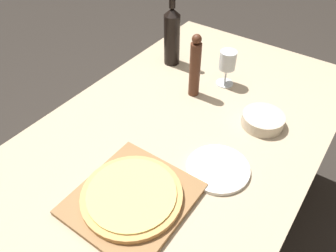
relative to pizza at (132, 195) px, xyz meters
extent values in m
plane|color=#2D2823|center=(-0.06, 0.34, -0.77)|extent=(12.00, 12.00, 0.00)
cube|color=tan|center=(-0.06, 0.34, -0.04)|extent=(0.96, 1.63, 0.03)
cylinder|color=brown|center=(-0.48, 1.10, -0.41)|extent=(0.06, 0.06, 0.71)
cylinder|color=brown|center=(0.36, 1.10, -0.41)|extent=(0.06, 0.06, 0.71)
cube|color=olive|center=(0.00, 0.00, -0.02)|extent=(0.33, 0.35, 0.02)
cylinder|color=tan|center=(0.00, 0.00, 0.00)|extent=(0.31, 0.31, 0.02)
cylinder|color=#E0C66B|center=(0.00, 0.00, 0.01)|extent=(0.27, 0.27, 0.01)
cylinder|color=black|center=(-0.36, 0.72, 0.09)|extent=(0.07, 0.07, 0.24)
cone|color=black|center=(-0.36, 0.72, 0.22)|extent=(0.07, 0.07, 0.03)
cylinder|color=#4C2819|center=(-0.14, 0.57, 0.09)|extent=(0.04, 0.04, 0.23)
sphere|color=#4C2819|center=(-0.14, 0.57, 0.22)|extent=(0.04, 0.04, 0.04)
cylinder|color=silver|center=(-0.06, 0.71, -0.03)|extent=(0.08, 0.08, 0.00)
cylinder|color=silver|center=(-0.06, 0.71, 0.01)|extent=(0.01, 0.01, 0.07)
cylinder|color=silver|center=(-0.06, 0.71, 0.09)|extent=(0.07, 0.07, 0.08)
cylinder|color=beige|center=(0.18, 0.55, -0.01)|extent=(0.16, 0.16, 0.05)
cylinder|color=silver|center=(0.15, 0.26, -0.02)|extent=(0.21, 0.21, 0.01)
camera|label=1|loc=(0.42, -0.41, 0.81)|focal=35.00mm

